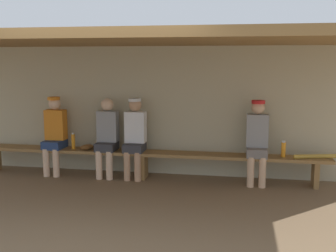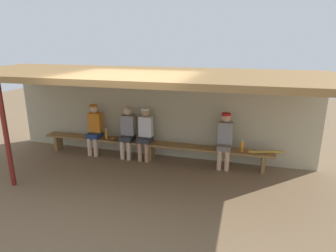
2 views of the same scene
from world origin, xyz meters
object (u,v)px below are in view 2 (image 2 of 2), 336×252
object	(u,v)px
water_bottle_blue	(106,134)
player_with_sunglasses	(128,130)
support_post	(6,136)
player_shirtless_tan	(95,127)
baseball_glove_tan	(115,138)
water_bottle_orange	(242,146)
player_in_red	(225,138)
bench	(151,145)
baseball_bat	(266,152)
player_near_post	(145,131)

from	to	relation	value
water_bottle_blue	player_with_sunglasses	bearing A→B (deg)	1.85
support_post	player_shirtless_tan	bearing A→B (deg)	69.20
player_with_sunglasses	baseball_glove_tan	bearing A→B (deg)	-173.26
water_bottle_orange	water_bottle_blue	xyz separation A→B (m)	(-3.49, -0.02, 0.01)
player_in_red	player_shirtless_tan	size ratio (longest dim) A/B	1.00
bench	player_with_sunglasses	size ratio (longest dim) A/B	4.49
player_in_red	baseball_bat	bearing A→B (deg)	-0.21
player_shirtless_tan	water_bottle_blue	size ratio (longest dim) A/B	4.80
player_near_post	water_bottle_blue	distance (m)	1.09
water_bottle_blue	player_near_post	bearing A→B (deg)	1.05
bench	player_near_post	distance (m)	0.39
support_post	baseball_glove_tan	xyz separation A→B (m)	(1.40, 2.06, -0.60)
player_shirtless_tan	water_bottle_blue	bearing A→B (deg)	-3.33
player_in_red	player_with_sunglasses	xyz separation A→B (m)	(-2.48, -0.00, -0.02)
water_bottle_blue	baseball_glove_tan	distance (m)	0.27
player_shirtless_tan	water_bottle_orange	bearing A→B (deg)	0.04
support_post	water_bottle_orange	xyz separation A→B (m)	(4.63, 2.11, -0.52)
support_post	player_with_sunglasses	size ratio (longest dim) A/B	1.65
player_in_red	player_shirtless_tan	distance (m)	3.42
bench	water_bottle_blue	distance (m)	1.25
player_in_red	baseball_bat	world-z (taller)	player_in_red
player_with_sunglasses	water_bottle_orange	world-z (taller)	player_with_sunglasses
player_shirtless_tan	player_with_sunglasses	bearing A→B (deg)	-0.03
water_bottle_orange	baseball_bat	xyz separation A→B (m)	(0.54, -0.01, -0.09)
player_near_post	baseball_bat	world-z (taller)	player_near_post
player_shirtless_tan	baseball_glove_tan	xyz separation A→B (m)	(0.60, -0.04, -0.24)
player_near_post	baseball_bat	distance (m)	2.96
player_in_red	player_shirtless_tan	xyz separation A→B (m)	(-3.42, 0.00, 0.00)
support_post	player_near_post	world-z (taller)	support_post
support_post	player_near_post	distance (m)	3.08
player_near_post	player_with_sunglasses	size ratio (longest dim) A/B	1.01
player_shirtless_tan	support_post	bearing A→B (deg)	-110.80
baseball_glove_tan	baseball_bat	distance (m)	3.78
baseball_glove_tan	player_shirtless_tan	bearing A→B (deg)	-48.31
baseball_glove_tan	player_near_post	bearing A→B (deg)	138.46
player_near_post	player_shirtless_tan	bearing A→B (deg)	180.00
support_post	baseball_bat	xyz separation A→B (m)	(5.17, 2.10, -0.61)
support_post	water_bottle_orange	distance (m)	5.11
bench	player_in_red	bearing A→B (deg)	0.11
bench	baseball_glove_tan	size ratio (longest dim) A/B	25.00
player_with_sunglasses	water_bottle_orange	distance (m)	2.89
player_in_red	player_shirtless_tan	bearing A→B (deg)	180.00
bench	player_near_post	world-z (taller)	player_near_post
support_post	water_bottle_blue	world-z (taller)	support_post
bench	baseball_glove_tan	world-z (taller)	baseball_glove_tan
player_shirtless_tan	baseball_glove_tan	size ratio (longest dim) A/B	5.60
player_in_red	water_bottle_blue	bearing A→B (deg)	-179.63
bench	baseball_bat	xyz separation A→B (m)	(2.80, -0.00, 0.11)
player_with_sunglasses	water_bottle_orange	bearing A→B (deg)	0.06
support_post	water_bottle_blue	size ratio (longest dim) A/B	7.86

